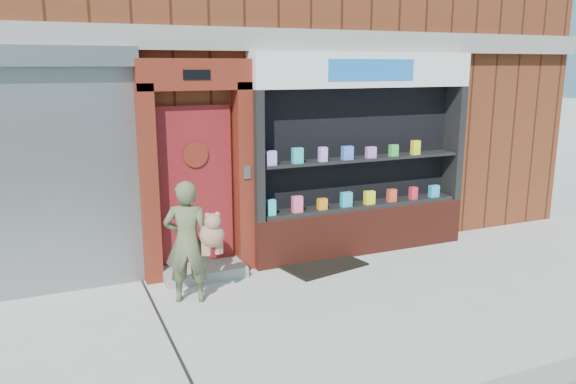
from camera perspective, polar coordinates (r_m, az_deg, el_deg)
ground at (r=6.57m, az=2.00°, el=-12.63°), size 80.00×80.00×0.00m
building at (r=11.69m, az=-11.30°, el=18.35°), size 12.00×8.16×8.00m
shutter_bay at (r=7.37m, az=-26.62°, el=2.85°), size 3.10×0.30×3.04m
red_door_bay at (r=7.56m, az=-9.20°, el=2.25°), size 1.52×0.58×2.90m
pharmacy_bay at (r=8.49m, az=7.45°, el=2.87°), size 3.50×0.41×3.00m
woman at (r=6.83m, az=-9.93°, el=-4.90°), size 0.74×0.56×1.50m
doormat at (r=8.16m, az=3.37°, el=-7.33°), size 1.28×1.01×0.03m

